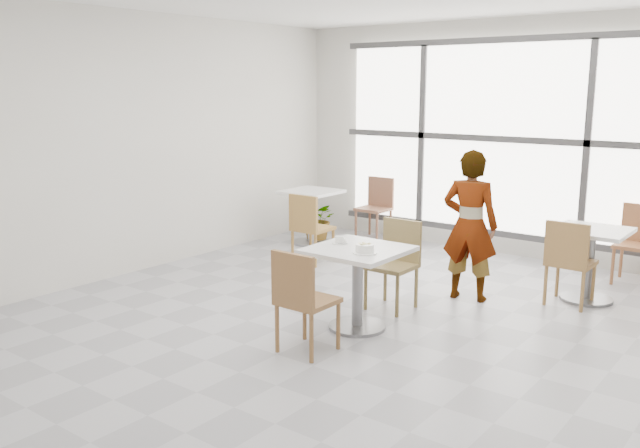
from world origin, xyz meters
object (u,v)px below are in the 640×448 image
Objects in this scene: bg_table_left at (311,209)px; bg_table_right at (590,254)px; oatmeal_bowl at (365,248)px; coffee_cup at (340,240)px; person at (470,226)px; bg_chair_left_near at (309,224)px; chair_near at (301,295)px; bg_chair_left_far at (377,203)px; main_table at (358,273)px; bg_chair_right_far at (638,238)px; plant_left at (318,219)px; bg_chair_right_near at (569,258)px; chair_far at (396,258)px.

bg_table_right is (3.82, -0.27, 0.00)m from bg_table_left.
oatmeal_bowl reaches higher than coffee_cup.
bg_table_left is at bearing -29.85° from person.
bg_table_left is (-2.19, 2.34, -0.29)m from coffee_cup.
person is 2.06× the size of bg_table_right.
person is at bearing -144.97° from bg_table_right.
chair_near is at bearing 127.40° from bg_chair_left_near.
person is 1.77× the size of bg_chair_left_far.
bg_chair_right_far reaches higher than main_table.
bg_chair_right_far is at bearing -113.12° from chair_near.
chair_near is 4.10m from plant_left.
bg_chair_left_far is 1.00× the size of bg_chair_right_near.
chair_far is 5.47× the size of coffee_cup.
bg_chair_left_near is (-1.76, 1.50, -0.02)m from main_table.
bg_chair_left_far is at bearing 121.37° from oatmeal_bowl.
plant_left is at bearing 94.20° from bg_table_left.
bg_chair_right_far is at bearing -154.54° from bg_chair_left_near.
chair_far is at bearing -53.60° from bg_chair_left_far.
bg_chair_right_far is (1.23, 1.71, -0.27)m from person.
main_table is 3.52m from bg_chair_right_far.
main_table is 3.39m from bg_table_left.
bg_chair_right_far is (3.54, -0.13, 0.00)m from bg_chair_left_far.
main_table reaches higher than plant_left.
plant_left is at bearing 133.50° from main_table.
oatmeal_bowl is 2.53m from bg_chair_left_near.
bg_chair_left_far is at bearing 59.57° from bg_table_left.
person reaches higher than bg_chair_left_near.
coffee_cup is at bearing 171.78° from main_table.
main_table is 0.92× the size of bg_chair_right_near.
bg_chair_left_far is at bearing -24.54° from bg_chair_right_near.
person is at bearing 80.82° from oatmeal_bowl.
bg_chair_left_near is at bearing -52.60° from chair_near.
chair_near is 0.73m from oatmeal_bowl.
coffee_cup is 2.14m from bg_chair_left_near.
person is (0.63, 1.38, -0.01)m from coffee_cup.
person reaches higher than chair_near.
bg_chair_left_near reaches higher than coffee_cup.
bg_table_right is (1.63, 2.08, -0.29)m from coffee_cup.
chair_far is at bearing 44.87° from person.
bg_chair_left_far is (-3.30, 1.14, 0.01)m from bg_table_right.
bg_table_right is at bearing -19.02° from bg_chair_left_far.
main_table is 0.74m from chair_far.
chair_near is 1.51m from chair_far.
plant_left is (-0.53, -0.69, -0.18)m from bg_chair_left_far.
bg_chair_right_near is (1.30, 1.79, -0.02)m from main_table.
bg_chair_left_near and bg_chair_right_far have the same top height.
coffee_cup reaches higher than bg_table_right.
chair_near is at bearing 67.85° from person.
bg_chair_left_near is 3.76m from bg_chair_right_far.
chair_near is at bearing 62.65° from bg_chair_right_near.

